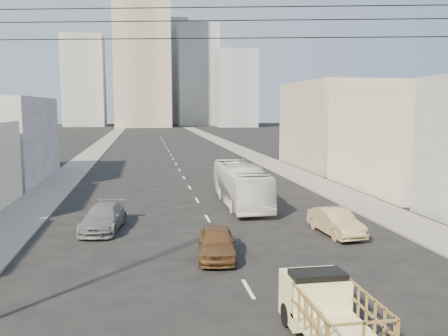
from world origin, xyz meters
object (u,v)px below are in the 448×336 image
object	(u,v)px
sedan_tan	(336,222)
flatbed_pickup	(327,307)
city_bus	(241,184)
sedan_grey	(103,218)
sedan_brown	(217,242)

from	to	relation	value
sedan_tan	flatbed_pickup	bearing A→B (deg)	-119.16
city_bus	sedan_tan	world-z (taller)	city_bus
flatbed_pickup	sedan_grey	bearing A→B (deg)	117.80
flatbed_pickup	city_bus	size ratio (longest dim) A/B	0.41
sedan_brown	sedan_grey	distance (m)	8.28
sedan_brown	sedan_grey	bearing A→B (deg)	140.42
flatbed_pickup	city_bus	xyz separation A→B (m)	(1.55, 20.44, 0.39)
flatbed_pickup	sedan_grey	distance (m)	16.50
city_bus	sedan_grey	distance (m)	10.96
city_bus	sedan_tan	xyz separation A→B (m)	(3.54, -8.97, -0.76)
sedan_brown	sedan_tan	world-z (taller)	sedan_brown
flatbed_pickup	sedan_brown	bearing A→B (deg)	103.34
city_bus	sedan_brown	size ratio (longest dim) A/B	2.49
city_bus	sedan_tan	size ratio (longest dim) A/B	2.43
city_bus	sedan_brown	xyz separation A→B (m)	(-3.58, -11.88, -0.75)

